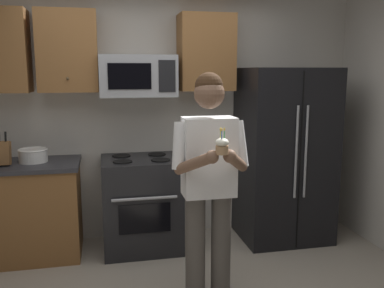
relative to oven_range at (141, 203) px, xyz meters
name	(u,v)px	position (x,y,z in m)	size (l,w,h in m)	color
wall_back	(151,116)	(0.15, 0.39, 0.84)	(4.40, 0.10, 2.60)	beige
oven_range	(141,203)	(0.00, 0.00, 0.00)	(0.76, 0.70, 0.93)	black
microwave	(138,76)	(0.00, 0.12, 1.26)	(0.74, 0.41, 0.40)	#9EA0A5
refrigerator	(284,155)	(1.50, -0.04, 0.44)	(0.90, 0.75, 1.80)	black
cabinet_row_upper	(76,52)	(-0.57, 0.17, 1.49)	(2.78, 0.36, 0.76)	brown
counter_left	(3,212)	(-1.30, 0.02, 0.00)	(1.44, 0.66, 0.92)	brown
knife_block	(1,153)	(-1.27, -0.03, 0.57)	(0.16, 0.15, 0.32)	brown
bowl_large_white	(33,155)	(-1.00, 0.06, 0.52)	(0.27, 0.27, 0.13)	white
person	(209,178)	(0.40, -1.15, 0.53)	(0.60, 0.48, 1.76)	#4C4742
cupcake	(222,146)	(0.40, -1.48, 0.83)	(0.09, 0.09, 0.17)	#A87F56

